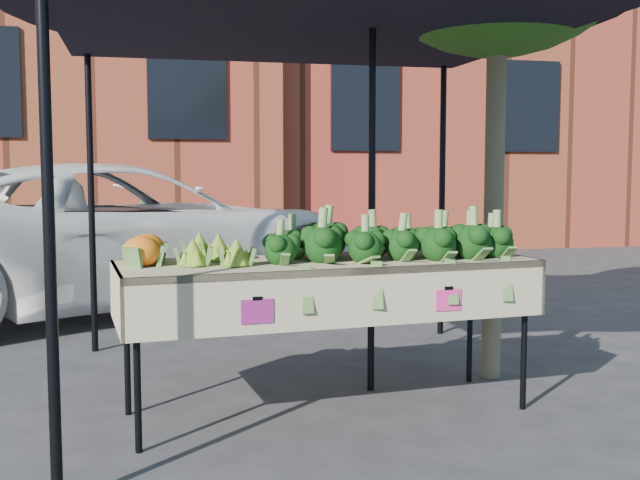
# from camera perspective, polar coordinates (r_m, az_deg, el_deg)

# --- Properties ---
(ground) EXTENTS (90.00, 90.00, 0.00)m
(ground) POSITION_cam_1_polar(r_m,az_deg,el_deg) (4.58, 3.38, -12.91)
(ground) COLOR #2B2B2D
(table) EXTENTS (2.46, 1.02, 0.90)m
(table) POSITION_cam_1_polar(r_m,az_deg,el_deg) (4.55, 0.58, -7.14)
(table) COLOR #BDB28C
(table) RESTS_ON ground
(canopy) EXTENTS (3.16, 3.16, 2.74)m
(canopy) POSITION_cam_1_polar(r_m,az_deg,el_deg) (4.90, -0.36, 4.59)
(canopy) COLOR black
(canopy) RESTS_ON ground
(broccoli_heap) EXTENTS (1.61, 0.58, 0.27)m
(broccoli_heap) POSITION_cam_1_polar(r_m,az_deg,el_deg) (4.59, 5.25, 0.35)
(broccoli_heap) COLOR black
(broccoli_heap) RESTS_ON table
(romanesco_cluster) EXTENTS (0.44, 0.58, 0.21)m
(romanesco_cluster) POSITION_cam_1_polar(r_m,az_deg,el_deg) (4.39, -7.99, -0.31)
(romanesco_cluster) COLOR #7CA832
(romanesco_cluster) RESTS_ON table
(cauliflower_pair) EXTENTS (0.24, 0.44, 0.19)m
(cauliflower_pair) POSITION_cam_1_polar(r_m,az_deg,el_deg) (4.40, -12.83, -0.51)
(cauliflower_pair) COLOR orange
(cauliflower_pair) RESTS_ON table
(vehicle) EXTENTS (2.38, 2.87, 5.37)m
(vehicle) POSITION_cam_1_polar(r_m,az_deg,el_deg) (8.36, -14.85, 13.69)
(vehicle) COLOR white
(vehicle) RESTS_ON ground
(street_tree) EXTENTS (1.94, 1.94, 3.82)m
(street_tree) POSITION_cam_1_polar(r_m,az_deg,el_deg) (5.37, 12.86, 10.26)
(street_tree) COLOR #1E4C14
(street_tree) RESTS_ON ground
(building_right) EXTENTS (12.00, 8.00, 8.50)m
(building_right) POSITION_cam_1_polar(r_m,az_deg,el_deg) (18.81, 13.38, 13.68)
(building_right) COLOR brown
(building_right) RESTS_ON ground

